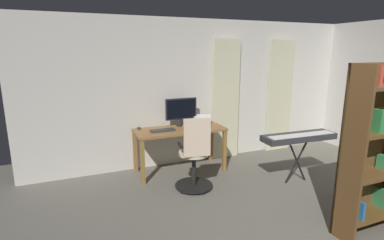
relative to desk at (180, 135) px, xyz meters
The scene contains 12 objects.
back_room_partition 0.96m from the desk, 141.58° to the right, with size 6.16×0.10×2.54m, color silver.
curtain_left_panel 2.35m from the desk, behind, with size 0.54×0.06×2.20m, color beige.
curtain_right_panel 1.19m from the desk, 161.86° to the right, with size 0.53×0.06×2.20m, color beige.
desk is the anchor object (origin of this frame).
office_chair 0.75m from the desk, 86.43° to the left, with size 0.56×0.56×1.10m.
computer_monitor 0.43m from the desk, 117.54° to the right, with size 0.55×0.18×0.47m.
computer_keyboard 0.33m from the desk, ahead, with size 0.40×0.15×0.02m, color #333338.
laptop 0.44m from the desk, behind, with size 0.42×0.45×0.16m.
computer_mouse 0.68m from the desk, 19.91° to the right, with size 0.06×0.10×0.04m, color #333338.
mug_tea 0.21m from the desk, 128.55° to the left, with size 0.14×0.09×0.10m.
bookshelf 2.76m from the desk, 118.80° to the left, with size 0.77×0.30×1.88m.
piano_keyboard 1.87m from the desk, 144.46° to the left, with size 1.19×0.38×0.78m.
Camera 1 is at (2.23, 1.56, 2.00)m, focal length 28.02 mm.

